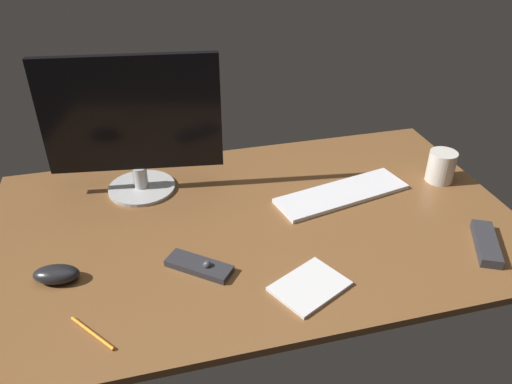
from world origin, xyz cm
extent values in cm
cube|color=brown|center=(0.00, 0.00, 1.00)|extent=(140.00, 84.00, 2.00)
cylinder|color=#BCBCBC|center=(-28.73, 24.16, 2.50)|extent=(19.52, 19.52, 1.01)
cylinder|color=#BCBCBC|center=(-28.73, 24.16, 6.21)|extent=(4.09, 4.09, 6.41)
cube|color=black|center=(-28.73, 24.16, 25.83)|extent=(48.37, 8.88, 32.83)
cube|color=white|center=(27.22, 6.13, 2.61)|extent=(41.18, 19.85, 1.22)
ellipsoid|color=black|center=(-49.95, -11.16, 3.93)|extent=(11.50, 7.74, 3.86)
cube|color=#2D2D33|center=(-17.89, -15.15, 2.81)|extent=(15.91, 14.34, 1.63)
sphere|color=#3F3F44|center=(-16.14, -16.56, 3.97)|extent=(1.96, 1.96, 1.96)
cube|color=#2D2D33|center=(52.74, -25.00, 3.20)|extent=(12.00, 17.24, 2.39)
cylinder|color=silver|center=(59.11, 6.94, 6.75)|extent=(8.11, 8.11, 9.50)
cube|color=silver|center=(5.27, -27.80, 2.44)|extent=(19.65, 17.83, 0.87)
cylinder|color=orange|center=(-42.01, -29.62, 2.37)|extent=(8.83, 11.02, 0.74)
camera|label=1|loc=(-27.35, -105.87, 81.06)|focal=35.18mm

